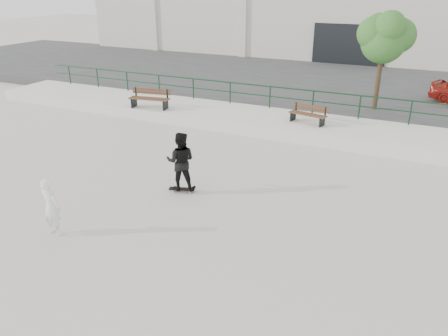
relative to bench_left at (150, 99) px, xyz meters
The scene contains 10 objects.
ground 10.41m from the bench_left, 54.77° to the right, with size 120.00×120.00×0.00m, color #BBB4AB.
ledge 6.11m from the bench_left, ahead, with size 30.00×3.00×0.50m, color silver.
parking_strip 11.27m from the bench_left, 57.90° to the left, with size 60.00×14.00×0.50m, color #393939.
railing 6.43m from the bench_left, 21.32° to the left, with size 28.00×0.06×1.03m.
bench_left is the anchor object (origin of this frame).
bench_right 7.24m from the bench_left, ahead, with size 1.65×0.78×0.73m.
tree 10.71m from the bench_left, 24.60° to the left, with size 2.42×2.15×4.31m.
skateboard 8.02m from the bench_left, 49.19° to the right, with size 0.80×0.44×0.09m.
standing_skater 7.97m from the bench_left, 49.19° to the right, with size 0.87×0.68×1.79m, color black.
seated_skater 10.14m from the bench_left, 69.54° to the right, with size 0.56×0.37×1.53m, color white.
Camera 1 is at (5.51, -7.79, 5.91)m, focal length 35.00 mm.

